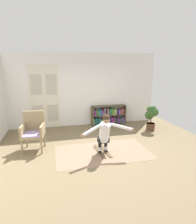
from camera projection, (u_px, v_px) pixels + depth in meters
The scene contains 9 objects.
ground_plane at pixel (100, 149), 5.52m from camera, with size 7.20×7.20×0.00m, color brown.
back_wall at pixel (84, 90), 7.64m from camera, with size 6.00×0.10×2.90m, color silver.
double_door at pixel (45, 97), 7.28m from camera, with size 1.22×0.05×2.45m.
rug at pixel (103, 152), 5.34m from camera, with size 2.60×1.52×0.01m, color #8B6C56.
bookshelf at pixel (108, 116), 7.92m from camera, with size 1.44×0.30×0.79m.
wicker_chair at pixel (33, 130), 5.42m from camera, with size 0.67×0.67×1.10m.
potted_plant at pixel (151, 115), 7.05m from camera, with size 0.45×0.44×0.96m.
skis_pair at pixel (102, 151), 5.36m from camera, with size 0.34×0.86×0.07m.
person_skier at pixel (105, 131), 5.05m from camera, with size 1.43×0.62×1.08m.
Camera 1 is at (-1.30, -4.95, 2.33)m, focal length 30.51 mm.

